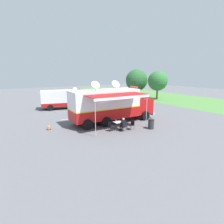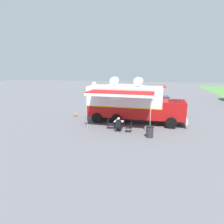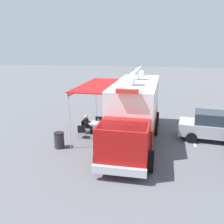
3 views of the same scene
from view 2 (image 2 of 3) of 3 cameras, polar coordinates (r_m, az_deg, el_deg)
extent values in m
plane|color=#5B5B60|center=(20.39, 3.61, -2.65)|extent=(100.00, 100.00, 0.00)
cube|color=silver|center=(24.10, 2.11, -0.14)|extent=(0.35, 4.80, 0.01)
cube|color=#B71414|center=(20.11, 3.65, 0.51)|extent=(2.84, 7.31, 1.10)
cube|color=white|center=(19.85, 3.71, 4.46)|extent=(2.84, 7.31, 1.70)
cube|color=yellow|center=(19.99, 3.68, 2.05)|extent=(2.86, 7.33, 0.10)
cube|color=#B71414|center=(19.73, 17.04, 0.60)|extent=(2.40, 2.21, 1.70)
cube|color=#28333D|center=(19.64, 17.72, 1.99)|extent=(2.22, 1.57, 0.70)
cube|color=silver|center=(20.02, 20.10, -2.11)|extent=(2.38, 0.31, 0.36)
cylinder|color=black|center=(21.15, 16.21, -1.17)|extent=(0.35, 1.01, 1.00)
cylinder|color=black|center=(18.73, 16.38, -3.01)|extent=(0.35, 1.01, 1.00)
cylinder|color=black|center=(21.55, 2.85, -0.39)|extent=(0.35, 1.01, 1.00)
cylinder|color=black|center=(19.18, 1.33, -2.09)|extent=(0.35, 1.01, 1.00)
cylinder|color=black|center=(22.02, -2.20, -0.09)|extent=(0.35, 1.01, 1.00)
cylinder|color=black|center=(19.71, -4.28, -1.70)|extent=(0.35, 1.01, 1.00)
cube|color=white|center=(19.73, 3.75, 7.04)|extent=(2.84, 7.31, 0.10)
cube|color=red|center=(19.37, 14.65, 7.04)|extent=(1.11, 0.33, 0.20)
cylinder|color=silver|center=(19.93, 0.68, 7.92)|extent=(0.10, 0.10, 0.45)
cone|color=silver|center=(19.76, 0.58, 9.06)|extent=(0.76, 0.93, 0.81)
cylinder|color=silver|center=(19.51, 7.43, 7.70)|extent=(0.10, 0.10, 0.45)
cone|color=silver|center=(19.33, 7.41, 8.86)|extent=(0.76, 0.93, 0.81)
sphere|color=white|center=(20.55, -5.12, 7.90)|extent=(0.44, 0.44, 0.44)
cube|color=red|center=(17.47, 2.28, 5.60)|extent=(2.47, 5.86, 0.06)
cube|color=white|center=(16.46, 1.48, 4.65)|extent=(0.36, 5.76, 0.24)
cylinder|color=silver|center=(16.42, 10.81, -0.88)|extent=(0.05, 0.05, 3.25)
cylinder|color=silver|center=(17.61, -7.19, 0.19)|extent=(0.05, 0.05, 3.25)
cube|color=silver|center=(17.78, 1.98, -2.61)|extent=(0.84, 0.84, 0.03)
cylinder|color=#333338|center=(18.15, 3.37, -3.49)|extent=(0.03, 0.03, 0.70)
cylinder|color=#333338|center=(17.46, 2.89, -4.16)|extent=(0.03, 0.03, 0.70)
cylinder|color=#333338|center=(18.30, 1.09, -3.33)|extent=(0.03, 0.03, 0.70)
cylinder|color=#333338|center=(17.62, 0.53, -3.99)|extent=(0.03, 0.03, 0.70)
cylinder|color=silver|center=(17.86, 1.47, -2.14)|extent=(0.07, 0.07, 0.20)
cylinder|color=white|center=(17.83, 1.47, -1.80)|extent=(0.04, 0.04, 0.02)
cube|color=black|center=(17.18, 1.87, -4.20)|extent=(0.50, 0.50, 0.04)
cube|color=black|center=(16.91, 1.71, -3.67)|extent=(0.06, 0.48, 0.44)
cylinder|color=#333338|center=(17.50, 1.32, -4.59)|extent=(0.02, 0.02, 0.42)
cylinder|color=#333338|center=(17.41, 2.74, -4.70)|extent=(0.02, 0.02, 0.42)
cylinder|color=#333338|center=(17.09, 0.98, -5.03)|extent=(0.02, 0.02, 0.42)
cylinder|color=#333338|center=(17.00, 2.43, -5.14)|extent=(0.02, 0.02, 0.42)
cube|color=black|center=(17.94, -0.43, -3.44)|extent=(0.50, 0.50, 0.04)
cube|color=black|center=(17.93, -1.11, -2.68)|extent=(0.48, 0.06, 0.44)
cylinder|color=#333338|center=(18.15, 0.43, -3.93)|extent=(0.02, 0.02, 0.42)
cylinder|color=#333338|center=(17.74, 0.08, -4.33)|extent=(0.02, 0.02, 0.42)
cylinder|color=#333338|center=(18.26, -0.92, -3.83)|extent=(0.02, 0.02, 0.42)
cylinder|color=#333338|center=(17.85, -1.29, -4.23)|extent=(0.02, 0.02, 0.42)
cube|color=black|center=(17.05, 4.74, -4.37)|extent=(0.50, 0.50, 0.04)
cube|color=black|center=(16.97, 5.49, -3.66)|extent=(0.48, 0.06, 0.44)
cylinder|color=#333338|center=(16.93, 3.91, -5.24)|extent=(0.02, 0.02, 0.42)
cylinder|color=#333338|center=(17.34, 4.06, -4.78)|extent=(0.02, 0.02, 0.42)
cylinder|color=#333338|center=(16.89, 5.40, -5.31)|extent=(0.02, 0.02, 0.42)
cylinder|color=#333338|center=(17.31, 5.52, -4.85)|extent=(0.02, 0.02, 0.42)
cube|color=black|center=(17.10, 1.88, -3.24)|extent=(0.26, 0.37, 0.56)
sphere|color=beige|center=(16.98, 1.89, -1.88)|extent=(0.22, 0.22, 0.22)
cylinder|color=black|center=(17.25, 1.22, -2.95)|extent=(0.43, 0.11, 0.34)
cylinder|color=black|center=(17.15, 2.72, -3.05)|extent=(0.43, 0.11, 0.34)
cylinder|color=black|center=(17.37, 1.68, -3.94)|extent=(0.39, 0.15, 0.13)
cylinder|color=black|center=(17.60, 1.81, -4.49)|extent=(0.11, 0.11, 0.42)
cube|color=black|center=(17.71, 1.85, -4.97)|extent=(0.24, 0.11, 0.07)
cylinder|color=black|center=(17.33, 2.33, -3.98)|extent=(0.39, 0.15, 0.13)
cylinder|color=black|center=(17.56, 2.45, -4.53)|extent=(0.11, 0.11, 0.42)
cube|color=black|center=(17.67, 2.48, -5.02)|extent=(0.24, 0.11, 0.07)
cylinder|color=#2D2D33|center=(16.12, 10.60, -5.59)|extent=(0.56, 0.56, 0.85)
cylinder|color=black|center=(15.98, 10.67, -4.04)|extent=(0.57, 0.57, 0.06)
cube|color=black|center=(22.74, -10.18, -1.12)|extent=(0.36, 0.36, 0.03)
cone|color=orange|center=(22.68, -10.21, -0.41)|extent=(0.26, 0.26, 0.55)
cylinder|color=white|center=(22.67, -10.21, -0.34)|extent=(0.17, 0.17, 0.06)
cube|color=white|center=(30.14, 3.73, 5.61)|extent=(3.36, 5.56, 2.20)
cube|color=#B71414|center=(30.27, 3.70, 4.02)|extent=(3.39, 5.59, 0.50)
cube|color=#B71414|center=(29.07, 9.91, 4.21)|extent=(2.24, 2.03, 1.40)
cube|color=#28333D|center=(28.98, 10.13, 5.07)|extent=(1.91, 1.49, 0.60)
cylinder|color=black|center=(30.29, 9.71, 3.23)|extent=(0.47, 0.88, 0.84)
cylinder|color=black|center=(28.32, 8.46, 2.59)|extent=(0.47, 0.88, 0.84)
cylinder|color=black|center=(31.84, 2.06, 3.89)|extent=(0.47, 0.88, 0.84)
cylinder|color=black|center=(29.96, 0.38, 3.31)|extent=(0.47, 0.88, 0.84)
cube|color=navy|center=(26.05, 13.66, 2.07)|extent=(1.94, 4.26, 0.76)
cube|color=#28333D|center=(25.92, 13.41, 3.64)|extent=(1.67, 2.15, 0.68)
cylinder|color=black|center=(27.12, 16.24, 1.52)|extent=(0.24, 0.65, 0.64)
cylinder|color=black|center=(25.37, 16.66, 0.72)|extent=(0.24, 0.65, 0.64)
cylinder|color=black|center=(26.95, 10.74, 1.75)|extent=(0.24, 0.65, 0.64)
cylinder|color=black|center=(25.19, 10.78, 0.95)|extent=(0.24, 0.65, 0.64)
cube|color=#B2B5BA|center=(24.90, 5.02, 1.89)|extent=(4.42, 2.40, 0.76)
cube|color=#28333D|center=(24.63, 4.96, 3.47)|extent=(2.31, 1.89, 0.68)
cylinder|color=black|center=(26.44, 3.87, 1.73)|extent=(0.67, 0.31, 0.64)
cylinder|color=black|center=(26.00, 7.68, 1.45)|extent=(0.67, 0.31, 0.64)
cylinder|color=black|center=(24.01, 2.10, 0.58)|extent=(0.67, 0.31, 0.64)
cylinder|color=black|center=(23.52, 6.27, 0.25)|extent=(0.67, 0.31, 0.64)
camera|label=1|loc=(12.99, -64.14, 4.86)|focal=29.68mm
camera|label=3|loc=(24.04, 44.54, 10.10)|focal=40.77mm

